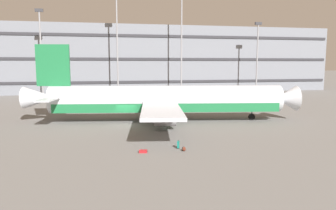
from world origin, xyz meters
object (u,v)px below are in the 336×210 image
at_px(airliner, 164,100).
at_px(backpack_silver, 184,149).
at_px(suitcase_purple, 143,151).
at_px(suitcase_scuffed, 178,144).

bearing_deg(airliner, backpack_silver, -93.76).
relative_size(airliner, suitcase_purple, 47.54).
xyz_separation_m(airliner, suitcase_scuffed, (-1.33, -14.75, -2.54)).
bearing_deg(backpack_silver, suitcase_purple, 176.39).
distance_m(airliner, suitcase_scuffed, 15.03).
bearing_deg(backpack_silver, suitcase_scuffed, 104.83).
xyz_separation_m(airliner, suitcase_purple, (-4.79, -15.62, -2.79)).
relative_size(suitcase_scuffed, suitcase_purple, 1.06).
bearing_deg(suitcase_scuffed, airliner, 84.83).
height_order(airliner, backpack_silver, airliner).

